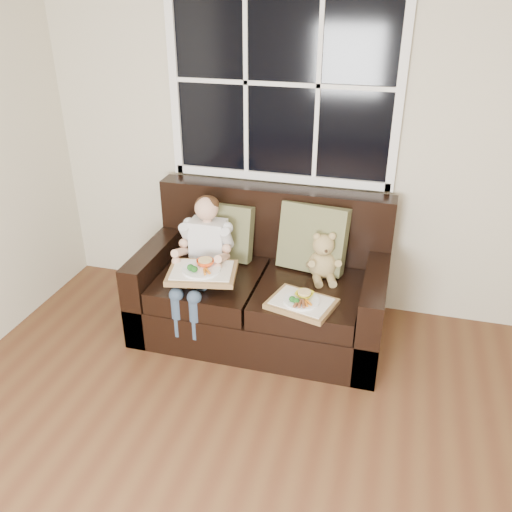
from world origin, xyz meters
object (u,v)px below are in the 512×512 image
(teddy_bear, at_px, (323,259))
(tray_right, at_px, (302,302))
(child, at_px, (204,249))
(tray_left, at_px, (202,271))
(loveseat, at_px, (263,289))

(teddy_bear, bearing_deg, tray_right, -116.66)
(child, distance_m, teddy_bear, 0.81)
(child, height_order, teddy_bear, child)
(tray_left, height_order, tray_right, tray_left)
(loveseat, bearing_deg, teddy_bear, 5.59)
(teddy_bear, height_order, tray_right, teddy_bear)
(teddy_bear, distance_m, tray_left, 0.82)
(loveseat, relative_size, tray_right, 3.70)
(tray_right, bearing_deg, loveseat, 148.04)
(tray_left, bearing_deg, teddy_bear, 14.68)
(child, relative_size, teddy_bear, 2.36)
(loveseat, height_order, tray_left, loveseat)
(teddy_bear, bearing_deg, child, 172.98)
(child, bearing_deg, teddy_bear, 11.08)
(tray_left, xyz_separation_m, tray_right, (0.68, -0.05, -0.10))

